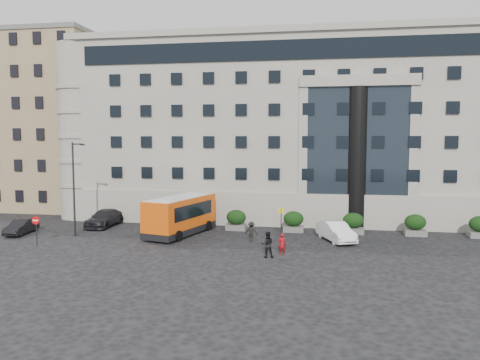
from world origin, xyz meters
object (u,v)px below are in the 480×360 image
Objects in this scene: red_truck at (142,196)px; pedestrian_b at (267,244)px; hedge_d at (353,223)px; no_entry_sign at (36,225)px; pedestrian_c at (251,232)px; hedge_c at (294,221)px; minibus at (181,214)px; parked_car_b at (21,227)px; hedge_e at (415,225)px; hedge_f at (480,227)px; pedestrian_a at (282,244)px; hedge_b at (236,220)px; street_lamp at (74,185)px; hedge_a at (181,218)px; parked_car_d at (134,208)px; parked_car_c at (104,218)px; bus_stop_sign at (281,217)px; white_taxi at (336,232)px.

red_truck is 26.31m from pedestrian_b.
hedge_d is 26.15m from no_entry_sign.
pedestrian_b is at bearing 111.22° from pedestrian_c.
no_entry_sign is (-19.40, -8.84, 0.72)m from hedge_c.
pedestrian_c is at bearing 0.60° from minibus.
no_entry_sign is 0.59× the size of parked_car_b.
red_truck is at bearing 159.72° from hedge_e.
hedge_f is 1.17× the size of pedestrian_a.
no_entry_sign is at bearing -8.21° from pedestrian_a.
minibus reaches higher than pedestrian_c.
hedge_e is 20.23m from minibus.
hedge_b is 14.41m from street_lamp.
minibus reaches higher than red_truck.
hedge_c is at bearing 0.00° from hedge_a.
minibus is 13.99m from parked_car_b.
hedge_c is 5.20m from hedge_d.
pedestrian_b is (-16.96, -9.49, -0.01)m from hedge_f.
street_lamp is 12.43m from parked_car_d.
parked_car_c is 3.31× the size of pedestrian_c.
red_truck is at bearing 89.91° from street_lamp.
parked_car_c reaches higher than parked_car_b.
pedestrian_b is (8.25, -6.67, -0.89)m from minibus.
hedge_d is at bearing 180.00° from hedge_e.
hedge_e is 13.83m from pedestrian_a.
hedge_b is at bearing -64.66° from pedestrian_c.
hedge_b is 1.15× the size of pedestrian_c.
bus_stop_sign is at bearing -33.85° from parked_car_d.
street_lamp is at bearing -20.88° from pedestrian_a.
hedge_f reaches higher than parked_car_c.
minibus is at bearing -74.35° from hedge_a.
hedge_f is at bearing -163.77° from pedestrian_b.
parked_car_d is at bearing 145.40° from minibus.
bus_stop_sign is 0.30× the size of minibus.
hedge_e is 1.00× the size of hedge_f.
parked_car_d is at bearing 84.61° from no_entry_sign.
hedge_f is 19.43m from pedestrian_b.
hedge_e is at bearing 0.00° from hedge_c.
hedge_e is 0.39× the size of white_taxi.
red_truck reaches higher than hedge_f.
pedestrian_c is at bearing -161.58° from hedge_e.
minibus is at bearing -17.72° from parked_car_c.
minibus is at bearing 31.59° from no_entry_sign.
minibus is 5.28× the size of pedestrian_a.
parked_car_c is at bearing 149.52° from white_taxi.
hedge_a and hedge_b have the same top height.
bus_stop_sign reaches higher than no_entry_sign.
white_taxi is at bearing -135.55° from pedestrian_a.
hedge_a is at bearing 14.35° from parked_car_b.
pedestrian_c reaches higher than parked_car_b.
white_taxi is (3.60, -3.30, -0.15)m from hedge_c.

